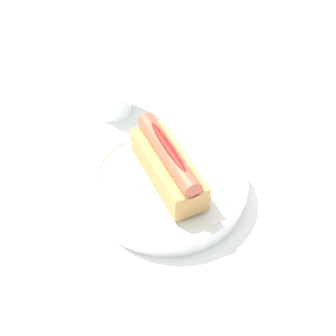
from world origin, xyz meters
The scene contains 4 objects.
ground_plane centered at (0.00, 0.00, 0.00)m, with size 2.40×2.40×0.00m, color white.
serving_bowl centered at (0.03, -0.02, 0.02)m, with size 0.23×0.23×0.03m.
hotdog_front centered at (0.03, -0.02, 0.06)m, with size 0.16×0.08×0.06m.
water_glass centered at (-0.18, -0.07, 0.04)m, with size 0.07×0.07×0.09m.
Camera 1 is at (0.48, -0.13, 0.53)m, focal length 52.41 mm.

